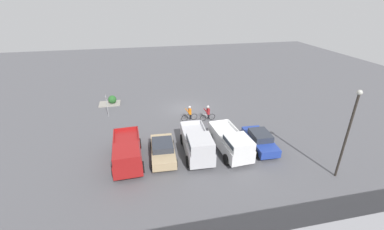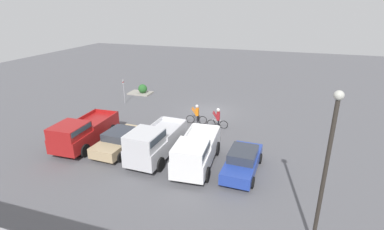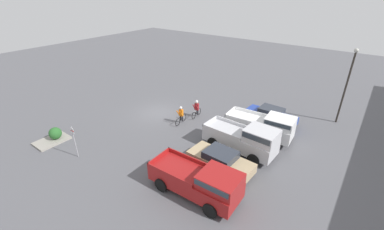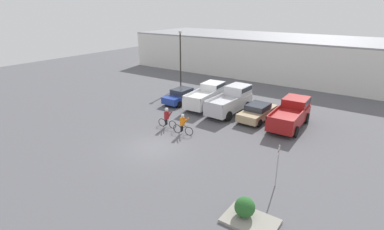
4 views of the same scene
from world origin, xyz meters
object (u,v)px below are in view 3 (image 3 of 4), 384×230
at_px(pickup_truck_1, 245,138).
at_px(cyclist_1, 197,108).
at_px(sedan_0, 271,116).
at_px(sedan_1, 220,160).
at_px(pickup_truck_0, 264,125).
at_px(lamppost, 348,81).
at_px(shrub, 55,133).
at_px(cyclist_0, 181,115).
at_px(pickup_truck_2, 201,181).
at_px(fire_lane_sign, 74,139).

distance_m(pickup_truck_1, cyclist_1, 6.81).
height_order(sedan_0, sedan_1, sedan_0).
bearing_deg(pickup_truck_0, sedan_0, -170.62).
xyz_separation_m(lamppost, shrub, (16.93, -17.54, -3.31)).
relative_size(cyclist_0, lamppost, 0.26).
xyz_separation_m(sedan_0, pickup_truck_2, (11.19, 0.12, 0.38)).
bearing_deg(lamppost, sedan_0, -51.94).
relative_size(pickup_truck_0, fire_lane_sign, 2.17).
height_order(sedan_1, shrub, sedan_1).
bearing_deg(cyclist_0, lamppost, 127.59).
xyz_separation_m(fire_lane_sign, lamppost, (-17.17, 14.08, 2.42)).
distance_m(cyclist_0, cyclist_1, 1.92).
distance_m(sedan_0, pickup_truck_1, 5.64).
xyz_separation_m(pickup_truck_1, cyclist_1, (-2.61, -6.29, -0.33)).
distance_m(pickup_truck_0, pickup_truck_2, 8.42).
bearing_deg(pickup_truck_1, sedan_0, -177.88).
relative_size(pickup_truck_0, cyclist_1, 3.18).
height_order(sedan_0, lamppost, lamppost).
xyz_separation_m(pickup_truck_0, fire_lane_sign, (10.62, -9.71, 0.38)).
height_order(pickup_truck_0, cyclist_0, pickup_truck_0).
bearing_deg(cyclist_0, pickup_truck_2, 46.24).
distance_m(pickup_truck_2, shrub, 13.00).
xyz_separation_m(pickup_truck_2, cyclist_0, (-6.29, -6.57, -0.26)).
distance_m(pickup_truck_1, pickup_truck_2, 5.57).
bearing_deg(lamppost, cyclist_0, -52.41).
bearing_deg(pickup_truck_2, sedan_1, -173.16).
distance_m(sedan_1, pickup_truck_2, 2.83).
bearing_deg(pickup_truck_1, shrub, -59.75).
bearing_deg(shrub, pickup_truck_2, 98.72).
bearing_deg(cyclist_1, fire_lane_sign, -17.03).
bearing_deg(cyclist_0, pickup_truck_1, 83.82).
xyz_separation_m(cyclist_1, fire_lane_sign, (10.38, -3.18, 0.62)).
height_order(sedan_0, pickup_truck_0, pickup_truck_0).
bearing_deg(sedan_1, cyclist_0, -119.33).
relative_size(pickup_truck_1, pickup_truck_2, 0.98).
relative_size(sedan_1, cyclist_1, 2.66).
relative_size(sedan_1, lamppost, 0.68).
bearing_deg(fire_lane_sign, sedan_1, 118.90).
distance_m(sedan_1, cyclist_1, 7.97).
height_order(sedan_1, pickup_truck_2, pickup_truck_2).
bearing_deg(pickup_truck_1, cyclist_0, -96.18).
bearing_deg(pickup_truck_1, pickup_truck_0, 174.98).
bearing_deg(cyclist_0, shrub, -37.22).
height_order(sedan_0, fire_lane_sign, fire_lane_sign).
bearing_deg(sedan_0, pickup_truck_1, 2.12).
bearing_deg(shrub, fire_lane_sign, 86.06).
distance_m(sedan_1, fire_lane_sign, 10.36).
relative_size(cyclist_1, fire_lane_sign, 0.68).
xyz_separation_m(sedan_0, pickup_truck_1, (5.62, 0.21, 0.49)).
height_order(pickup_truck_1, cyclist_1, pickup_truck_1).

